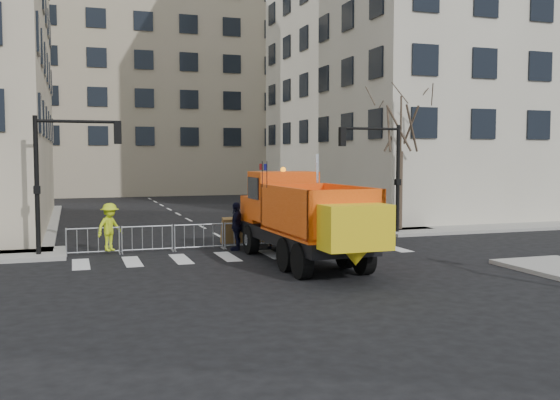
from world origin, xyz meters
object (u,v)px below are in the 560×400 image
object	(u,v)px
worker	(110,227)
cop_a	(251,227)
plow_truck	(305,216)
newspaper_box	(339,225)
cop_b	(273,228)
cop_c	(237,226)

from	to	relation	value
worker	cop_a	bearing A→B (deg)	-43.64
plow_truck	cop_a	xyz separation A→B (m)	(-0.85, 4.04, -0.83)
worker	newspaper_box	bearing A→B (deg)	-32.54
cop_b	newspaper_box	world-z (taller)	cop_b
cop_c	newspaper_box	size ratio (longest dim) A/B	1.81
plow_truck	newspaper_box	distance (m)	6.92
cop_a	cop_b	xyz separation A→B (m)	(0.96, 0.00, -0.08)
plow_truck	newspaper_box	xyz separation A→B (m)	(3.87, 5.63, -1.06)
cop_b	worker	world-z (taller)	worker
cop_a	cop_c	world-z (taller)	cop_c
newspaper_box	worker	bearing A→B (deg)	-168.71
cop_c	worker	size ratio (longest dim) A/B	1.06
newspaper_box	cop_b	bearing A→B (deg)	-151.79
worker	plow_truck	bearing A→B (deg)	-73.64
cop_a	newspaper_box	bearing A→B (deg)	-168.99
cop_b	cop_a	bearing A→B (deg)	29.62
cop_c	worker	distance (m)	5.04
cop_b	worker	xyz separation A→B (m)	(-6.58, 0.49, 0.24)
newspaper_box	cop_a	bearing A→B (deg)	-156.12
cop_a	plow_truck	bearing A→B (deg)	94.23
plow_truck	worker	bearing A→B (deg)	53.62
cop_b	worker	distance (m)	6.61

